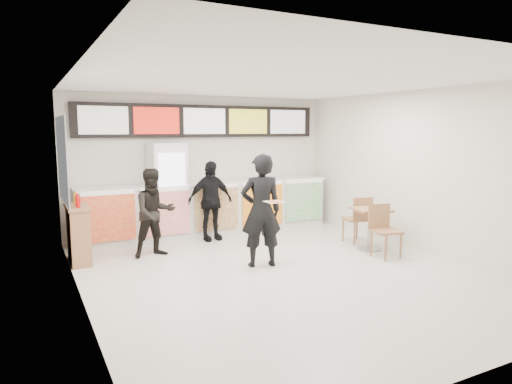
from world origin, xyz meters
TOP-DOWN VIEW (x-y plane):
  - floor at (0.00, 0.00)m, footprint 7.00×7.00m
  - ceiling at (0.00, 0.00)m, footprint 7.00×7.00m
  - wall_back at (0.00, 3.50)m, footprint 6.00×0.00m
  - wall_left at (-3.00, 0.00)m, footprint 0.00×7.00m
  - wall_right at (3.00, 0.00)m, footprint 0.00×7.00m
  - service_counter at (0.00, 3.09)m, footprint 5.56×0.77m
  - menu_board at (0.00, 3.41)m, footprint 5.50×0.14m
  - drinks_fridge at (-0.93, 3.11)m, footprint 0.70×0.67m
  - mirror_panel at (-2.99, 2.45)m, footprint 0.01×2.00m
  - customer_main at (-0.14, 0.46)m, footprint 0.77×0.60m
  - customer_left at (-1.55, 1.87)m, footprint 0.82×0.66m
  - customer_mid at (-0.21, 2.55)m, footprint 0.97×0.43m
  - pizza_slice at (-0.14, 0.01)m, footprint 0.36×0.36m
  - cafe_table at (2.20, 0.44)m, footprint 0.79×1.67m
  - condiment_ledge at (-2.82, 2.08)m, footprint 0.36×0.88m

SIDE VIEW (x-z plane):
  - floor at x=0.00m, z-range 0.00..0.00m
  - condiment_ledge at x=-2.82m, z-range -0.08..1.09m
  - cafe_table at x=2.20m, z-range 0.08..1.02m
  - service_counter at x=0.00m, z-range 0.00..1.14m
  - customer_left at x=-1.55m, z-range 0.00..1.58m
  - customer_mid at x=-0.21m, z-range 0.00..1.64m
  - customer_main at x=-0.14m, z-range 0.00..1.88m
  - drinks_fridge at x=-0.93m, z-range 0.00..2.00m
  - pizza_slice at x=-0.14m, z-range 1.15..1.17m
  - wall_back at x=0.00m, z-range -1.50..4.50m
  - wall_left at x=-3.00m, z-range -2.00..5.00m
  - wall_right at x=3.00m, z-range -2.00..5.00m
  - mirror_panel at x=-2.99m, z-range 1.00..2.50m
  - menu_board at x=0.00m, z-range 2.10..2.80m
  - ceiling at x=0.00m, z-range 3.00..3.00m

